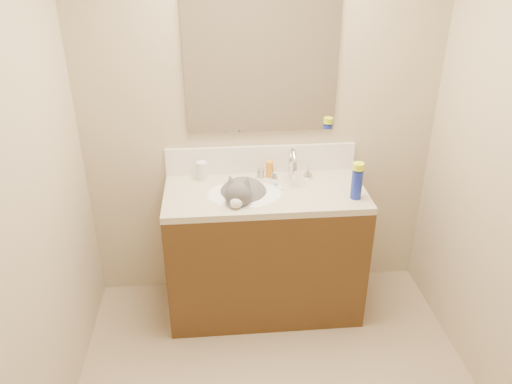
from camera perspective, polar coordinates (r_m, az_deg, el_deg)
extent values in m
cube|color=tan|center=(3.07, 0.58, 9.00)|extent=(2.20, 0.04, 2.50)
cube|color=#452B13|center=(3.20, 1.00, -7.04)|extent=(1.20, 0.55, 0.82)
cube|color=beige|center=(2.98, 1.06, -0.20)|extent=(1.20, 0.55, 0.04)
ellipsoid|color=white|center=(2.96, -1.19, -1.42)|extent=(0.45, 0.36, 0.14)
cylinder|color=silver|center=(3.13, 4.01, 2.68)|extent=(0.04, 0.04, 0.11)
torus|color=silver|center=(3.05, 4.21, 3.15)|extent=(0.03, 0.20, 0.20)
cylinder|color=silver|center=(2.99, 4.45, 1.96)|extent=(0.03, 0.03, 0.06)
cone|color=silver|center=(3.12, 2.00, 2.19)|extent=(0.06, 0.06, 0.06)
cone|color=silver|center=(3.15, 5.97, 2.34)|extent=(0.06, 0.06, 0.06)
ellipsoid|color=#4A484A|center=(2.99, -1.44, -0.59)|extent=(0.37, 0.40, 0.22)
ellipsoid|color=#4A484A|center=(2.81, -2.04, -0.30)|extent=(0.19, 0.18, 0.15)
ellipsoid|color=#4A484A|center=(2.88, -1.77, -0.33)|extent=(0.14, 0.14, 0.14)
cone|color=#4A484A|center=(2.80, -2.92, 1.26)|extent=(0.08, 0.09, 0.10)
cone|color=#4A484A|center=(2.79, -1.05, 1.13)|extent=(0.09, 0.09, 0.10)
ellipsoid|color=silver|center=(2.76, -2.29, -1.27)|extent=(0.08, 0.07, 0.06)
ellipsoid|color=silver|center=(2.89, -1.86, -1.57)|extent=(0.13, 0.10, 0.13)
sphere|color=#DC9C8E|center=(2.74, -2.40, -1.52)|extent=(0.02, 0.02, 0.02)
cylinder|color=#4A484A|center=(2.99, 1.17, -2.07)|extent=(0.04, 0.23, 0.04)
cube|color=white|center=(3.16, 0.57, 3.77)|extent=(1.20, 0.02, 0.18)
cube|color=white|center=(2.98, 0.63, 14.23)|extent=(0.90, 0.02, 0.80)
cylinder|color=white|center=(3.10, -6.21, 2.43)|extent=(0.07, 0.07, 0.12)
cylinder|color=orange|center=(3.11, -6.20, 2.21)|extent=(0.07, 0.07, 0.04)
cylinder|color=#B7B7BC|center=(3.12, 0.47, 2.16)|extent=(0.06, 0.06, 0.06)
cylinder|color=orange|center=(3.12, 1.55, 2.64)|extent=(0.05, 0.05, 0.11)
cube|color=white|center=(3.03, 2.37, 0.84)|extent=(0.06, 0.14, 0.01)
cube|color=#65A1D8|center=(3.03, 2.37, 0.89)|extent=(0.02, 0.03, 0.02)
cylinder|color=#16269F|center=(2.90, 11.42, 0.86)|extent=(0.08, 0.08, 0.17)
cylinder|color=#D7F219|center=(2.86, 11.63, 2.88)|extent=(0.08, 0.08, 0.04)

